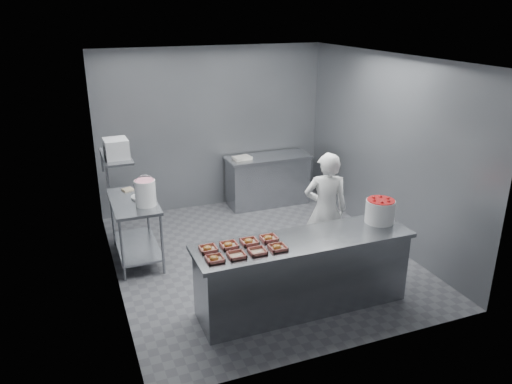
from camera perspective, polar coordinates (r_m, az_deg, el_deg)
floor at (r=7.27m, az=0.51°, el=-7.45°), size 4.50×4.50×0.00m
ceiling at (r=6.45m, az=0.59°, el=15.09°), size 4.50×4.50×0.00m
wall_back at (r=8.79m, az=-4.96°, el=7.21°), size 4.00×0.04×2.80m
wall_left at (r=6.30m, az=-16.59°, el=1.04°), size 0.04×4.50×2.80m
wall_right at (r=7.67m, az=14.60°, el=4.66°), size 0.04×4.50×2.80m
service_counter at (r=5.98m, az=5.39°, el=-9.22°), size 2.60×0.70×0.90m
prep_table at (r=7.18m, az=-13.65°, el=-3.20°), size 0.60×1.20×0.90m
back_counter at (r=9.02m, az=1.35°, el=1.37°), size 1.50×0.60×0.90m
wall_shelf at (r=6.84m, az=-15.72°, el=3.97°), size 0.35×0.90×0.03m
tray_0 at (r=5.29m, az=-4.74°, el=-7.60°), size 0.19×0.18×0.06m
tray_1 at (r=5.35m, az=-2.23°, el=-7.21°), size 0.19×0.18×0.04m
tray_2 at (r=5.43m, az=0.18°, el=-6.78°), size 0.19×0.18×0.04m
tray_3 at (r=5.51m, az=2.48°, el=-6.34°), size 0.19×0.18×0.06m
tray_4 at (r=5.50m, az=-5.50°, el=-6.45°), size 0.19×0.18×0.06m
tray_5 at (r=5.56m, az=-3.12°, el=-6.06°), size 0.19×0.18×0.06m
tray_6 at (r=5.63m, az=-0.79°, el=-5.68°), size 0.19×0.18×0.06m
tray_7 at (r=5.71m, az=1.48°, el=-5.29°), size 0.19×0.18×0.06m
worker at (r=6.84m, az=7.95°, el=-2.04°), size 0.69×0.56×1.62m
strawberry_tub at (r=6.30m, az=13.99°, el=-2.04°), size 0.36×0.36×0.30m
glaze_bucket at (r=6.79m, az=-12.54°, el=-0.02°), size 0.29×0.28×0.43m
bucket_lid at (r=7.13m, az=-12.82°, el=-0.52°), size 0.38×0.38×0.02m
rag at (r=7.47m, az=-14.46°, el=0.29°), size 0.18×0.17×0.02m
appliance at (r=6.67m, az=-15.70°, el=4.81°), size 0.30×0.34×0.25m
paper_stack at (r=8.71m, az=-1.59°, el=3.92°), size 0.32×0.24×0.05m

